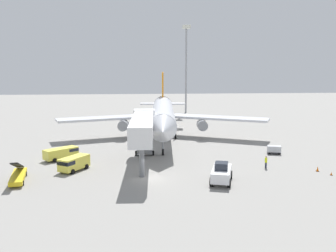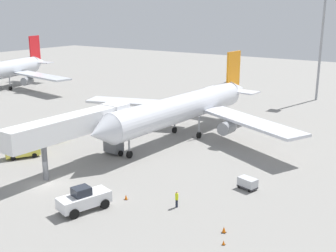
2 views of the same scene
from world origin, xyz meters
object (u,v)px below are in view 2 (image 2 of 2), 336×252
safety_cone_charlie (224,243)px  jet_bridge (78,126)px  apron_light_mast (323,20)px  ground_crew_worker_midground (177,199)px  safety_cone_alpha (126,197)px  pushback_tug (84,199)px  service_van_far_center (46,136)px  baggage_cart_rear_right (248,183)px  safety_cone_bravo (224,230)px  service_van_rear_left (21,150)px  airplane_at_gate (185,107)px

safety_cone_charlie → jet_bridge: bearing=164.3°
apron_light_mast → jet_bridge: bearing=-102.9°
ground_crew_worker_midground → safety_cone_alpha: 6.11m
pushback_tug → service_van_far_center: (-22.66, 14.17, -0.19)m
ground_crew_worker_midground → safety_cone_charlie: size_ratio=3.91×
ground_crew_worker_midground → baggage_cart_rear_right: bearing=63.5°
jet_bridge → safety_cone_bravo: jet_bridge is taller
service_van_rear_left → apron_light_mast: bearing=69.5°
pushback_tug → safety_cone_alpha: 5.09m
service_van_rear_left → safety_cone_charlie: bearing=-8.3°
airplane_at_gate → service_van_far_center: (-17.20, -15.39, -4.03)m
safety_cone_alpha → apron_light_mast: bearing=87.7°
service_van_rear_left → apron_light_mast: size_ratio=0.19×
airplane_at_gate → jet_bridge: size_ratio=2.18×
baggage_cart_rear_right → ground_crew_worker_midground: 9.96m
pushback_tug → ground_crew_worker_midground: (7.94, 6.15, -0.27)m
service_van_rear_left → baggage_cart_rear_right: (32.14, 7.85, -0.38)m
safety_cone_alpha → apron_light_mast: 70.78m
airplane_at_gate → safety_cone_alpha: 26.58m
ground_crew_worker_midground → safety_cone_bravo: bearing=-17.1°
baggage_cart_rear_right → pushback_tug: bearing=-129.5°
pushback_tug → baggage_cart_rear_right: 19.51m
service_van_rear_left → apron_light_mast: apron_light_mast is taller
airplane_at_gate → jet_bridge: (-4.33, -20.35, 0.67)m
jet_bridge → safety_cone_bravo: 25.66m
service_van_rear_left → safety_cone_charlie: size_ratio=10.80×
airplane_at_gate → jet_bridge: bearing=-102.0°
baggage_cart_rear_right → service_van_far_center: bearing=-178.6°
ground_crew_worker_midground → safety_cone_charlie: 8.85m
apron_light_mast → service_van_far_center: bearing=-115.1°
service_van_rear_left → service_van_far_center: bearing=112.7°
jet_bridge → service_van_far_center: bearing=158.9°
baggage_cart_rear_right → safety_cone_charlie: bearing=-75.6°
service_van_far_center → safety_cone_bravo: size_ratio=8.10×
safety_cone_alpha → safety_cone_charlie: bearing=-10.4°
pushback_tug → jet_bridge: bearing=136.7°
ground_crew_worker_midground → apron_light_mast: (-3.16, 66.73, 17.52)m
service_van_rear_left → baggage_cart_rear_right: service_van_rear_left is taller
ground_crew_worker_midground → safety_cone_bravo: (6.81, -2.09, -0.67)m
airplane_at_gate → pushback_tug: 30.31m
jet_bridge → safety_cone_alpha: (11.88, -4.67, -5.48)m
pushback_tug → service_van_rear_left: pushback_tug is taller
airplane_at_gate → service_van_rear_left: 26.83m
pushback_tug → apron_light_mast: apron_light_mast is taller
safety_cone_charlie → service_van_far_center: bearing=162.5°
service_van_far_center → baggage_cart_rear_right: size_ratio=2.13×
baggage_cart_rear_right → safety_cone_bravo: (2.36, -11.00, -0.45)m
pushback_tug → ground_crew_worker_midground: 10.05m
service_van_far_center → safety_cone_alpha: (24.76, -9.63, -0.77)m
airplane_at_gate → baggage_cart_rear_right: (17.85, -14.51, -4.32)m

